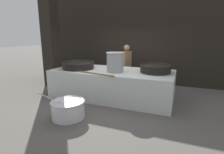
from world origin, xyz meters
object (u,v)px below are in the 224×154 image
giant_wok_near (78,65)px  cook (126,65)px  giant_wok_far (155,68)px  prep_bowl_vegetables (68,108)px  stock_pot (115,62)px

giant_wok_near → cook: cook is taller
giant_wok_near → giant_wok_far: 2.56m
giant_wok_near → cook: 1.92m
prep_bowl_vegetables → giant_wok_near: bearing=113.8°
giant_wok_near → prep_bowl_vegetables: bearing=-66.2°
giant_wok_near → giant_wok_far: bearing=6.4°
cook → prep_bowl_vegetables: (-0.51, -3.14, -0.67)m
giant_wok_far → cook: 1.73m
giant_wok_far → stock_pot: size_ratio=1.55×
stock_pot → prep_bowl_vegetables: 2.01m
cook → giant_wok_near: bearing=63.3°
cook → prep_bowl_vegetables: 3.25m
giant_wok_far → cook: cook is taller
cook → prep_bowl_vegetables: cook is taller
giant_wok_far → stock_pot: bearing=-163.6°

